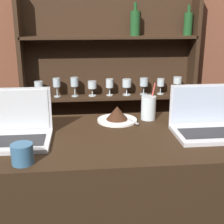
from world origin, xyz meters
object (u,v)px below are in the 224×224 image
Objects in this scene: laptop_far at (206,124)px; water_glass at (148,108)px; laptop_near at (15,131)px; coffee_cup at (22,154)px; cake_plate at (117,115)px.

laptop_far is 0.31m from water_glass.
laptop_near is 1.61× the size of water_glass.
laptop_far is at bearing 0.29° from laptop_near.
coffee_cup is (-0.79, -0.23, -0.01)m from laptop_far.
cake_plate is 1.06× the size of water_glass.
cake_plate is at bearing -174.90° from water_glass.
water_glass is (0.64, 0.23, 0.02)m from laptop_near.
water_glass is (0.17, 0.01, 0.03)m from cake_plate.
cake_plate is (-0.39, 0.21, -0.01)m from laptop_far.
coffee_cup is at bearing -132.41° from cake_plate.
cake_plate is 2.51× the size of coffee_cup.
laptop_near is 1.02× the size of laptop_far.
water_glass is at bearing 38.73° from coffee_cup.
laptop_near is at bearing -179.71° from laptop_far.
water_glass is at bearing 134.38° from laptop_far.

